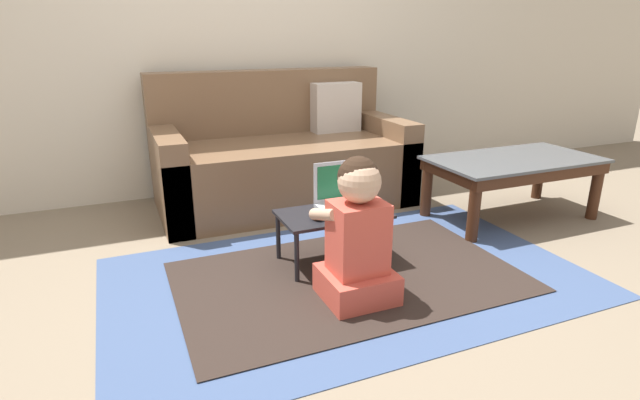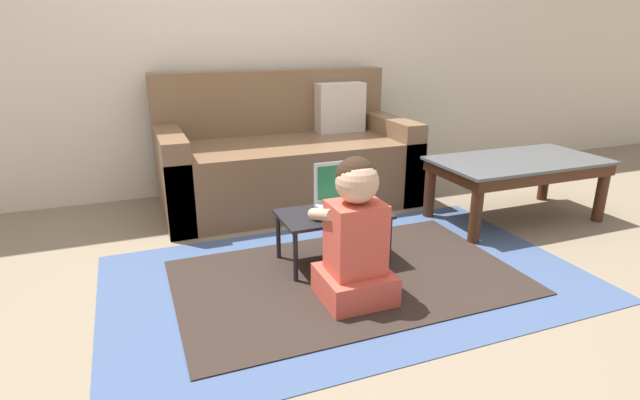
% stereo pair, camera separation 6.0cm
% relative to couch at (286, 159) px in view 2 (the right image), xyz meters
% --- Properties ---
extents(ground_plane, '(16.00, 16.00, 0.00)m').
position_rel_couch_xyz_m(ground_plane, '(-0.20, -1.24, -0.31)').
color(ground_plane, '#7F705B').
extents(wall_back, '(9.00, 0.06, 2.50)m').
position_rel_couch_xyz_m(wall_back, '(-0.20, 0.46, 0.94)').
color(wall_back, beige).
rests_on(wall_back, ground_plane).
extents(area_rug, '(2.34, 1.43, 0.01)m').
position_rel_couch_xyz_m(area_rug, '(-0.09, -1.28, -0.31)').
color(area_rug, '#3D517A').
rests_on(area_rug, ground_plane).
extents(couch, '(1.72, 0.88, 0.91)m').
position_rel_couch_xyz_m(couch, '(0.00, 0.00, 0.00)').
color(couch, brown).
rests_on(couch, ground_plane).
extents(coffee_table, '(1.09, 0.58, 0.40)m').
position_rel_couch_xyz_m(coffee_table, '(1.27, -0.91, 0.03)').
color(coffee_table, '#4C5156').
rests_on(coffee_table, ground_plane).
extents(laptop_desk, '(0.56, 0.33, 0.28)m').
position_rel_couch_xyz_m(laptop_desk, '(-0.09, -1.08, -0.06)').
color(laptop_desk, black).
rests_on(laptop_desk, ground_plane).
extents(laptop, '(0.27, 0.23, 0.24)m').
position_rel_couch_xyz_m(laptop, '(-0.02, -1.06, 0.01)').
color(laptop, '#B7BCC6').
rests_on(laptop, laptop_desk).
extents(computer_mouse, '(0.06, 0.11, 0.04)m').
position_rel_couch_xyz_m(computer_mouse, '(-0.20, -1.13, -0.01)').
color(computer_mouse, black).
rests_on(computer_mouse, laptop_desk).
extents(person_seated, '(0.31, 0.40, 0.67)m').
position_rel_couch_xyz_m(person_seated, '(-0.15, -1.47, 0.00)').
color(person_seated, '#CC4C3D').
rests_on(person_seated, ground_plane).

